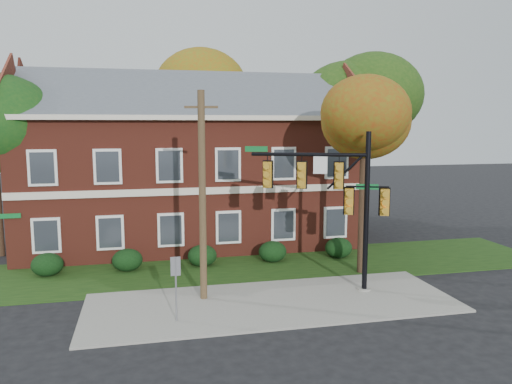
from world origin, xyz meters
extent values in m
plane|color=black|center=(0.00, 0.00, 0.00)|extent=(120.00, 120.00, 0.00)
cube|color=gray|center=(0.00, 1.00, 0.04)|extent=(14.00, 5.00, 0.08)
cube|color=#193811|center=(0.00, 6.00, 0.02)|extent=(30.00, 6.00, 0.04)
cube|color=maroon|center=(-2.00, 12.00, 3.50)|extent=(18.00, 8.00, 7.00)
cube|color=beige|center=(-2.00, 12.00, 7.12)|extent=(18.80, 8.80, 0.24)
cube|color=beige|center=(-2.00, 7.97, 3.50)|extent=(18.00, 0.12, 0.35)
ellipsoid|color=black|center=(-9.00, 6.70, 0.53)|extent=(1.40, 1.26, 1.05)
ellipsoid|color=black|center=(-5.50, 6.70, 0.53)|extent=(1.40, 1.26, 1.05)
ellipsoid|color=black|center=(-2.00, 6.70, 0.53)|extent=(1.40, 1.26, 1.05)
ellipsoid|color=black|center=(1.50, 6.70, 0.53)|extent=(1.40, 1.26, 1.05)
ellipsoid|color=black|center=(5.00, 6.70, 0.53)|extent=(1.40, 1.26, 1.05)
cylinder|color=black|center=(5.00, 4.00, 2.88)|extent=(0.36, 0.36, 5.76)
ellipsoid|color=#982B0D|center=(5.00, 4.00, 6.48)|extent=(4.25, 4.25, 3.60)
ellipsoid|color=#982B0D|center=(5.62, 3.62, 7.08)|extent=(3.50, 3.50, 3.00)
ellipsoid|color=#103D14|center=(-11.25, 10.55, 7.08)|extent=(4.20, 4.20, 3.60)
cylinder|color=black|center=(9.00, 13.00, 3.52)|extent=(0.36, 0.36, 7.04)
ellipsoid|color=#173D10|center=(9.00, 13.00, 7.92)|extent=(5.95, 5.95, 5.04)
ellipsoid|color=#173D10|center=(9.88, 12.47, 8.52)|extent=(4.90, 4.90, 4.20)
cylinder|color=black|center=(-1.00, 20.00, 3.84)|extent=(0.36, 0.36, 7.68)
ellipsoid|color=#A3490E|center=(-1.00, 20.00, 8.64)|extent=(6.46, 6.46, 5.47)
ellipsoid|color=#A3490E|center=(-0.05, 19.43, 9.24)|extent=(5.32, 5.32, 4.56)
cylinder|color=gray|center=(4.00, 1.50, 0.07)|extent=(0.52, 0.52, 0.15)
cylinder|color=black|center=(4.00, 1.50, 3.26)|extent=(0.27, 0.27, 6.52)
cylinder|color=black|center=(1.85, 2.39, 5.59)|extent=(4.36, 1.91, 0.15)
cylinder|color=black|center=(4.00, 1.50, 4.33)|extent=(1.58, 0.71, 0.07)
cube|color=#B27E1C|center=(0.30, 3.02, 4.75)|extent=(0.49, 0.41, 1.08)
cube|color=#B27E1C|center=(1.59, 2.49, 4.75)|extent=(0.49, 0.41, 1.08)
cube|color=#B27E1C|center=(2.97, 1.93, 4.75)|extent=(0.49, 0.41, 1.08)
cube|color=silver|center=(2.28, 2.21, 5.17)|extent=(0.53, 0.25, 0.70)
cube|color=#0D6327|center=(-0.13, 3.20, 5.79)|extent=(0.88, 0.39, 0.22)
cube|color=#B27E1C|center=(3.35, 1.77, 3.72)|extent=(0.49, 0.41, 1.08)
cube|color=#B27E1C|center=(4.65, 1.23, 3.72)|extent=(0.49, 0.41, 1.08)
cube|color=#0D6327|center=(4.00, 1.50, 4.33)|extent=(0.83, 0.37, 0.21)
cylinder|color=#4B3A23|center=(-2.50, 2.00, 4.02)|extent=(0.33, 0.33, 8.05)
cube|color=#4B3A23|center=(-2.50, 2.00, 7.42)|extent=(1.23, 0.41, 0.09)
cylinder|color=slate|center=(-3.69, -0.06, 1.16)|extent=(0.07, 0.07, 2.32)
cube|color=slate|center=(-3.69, -0.06, 2.01)|extent=(0.34, 0.06, 0.66)
camera|label=1|loc=(-4.67, -16.66, 6.75)|focal=35.00mm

